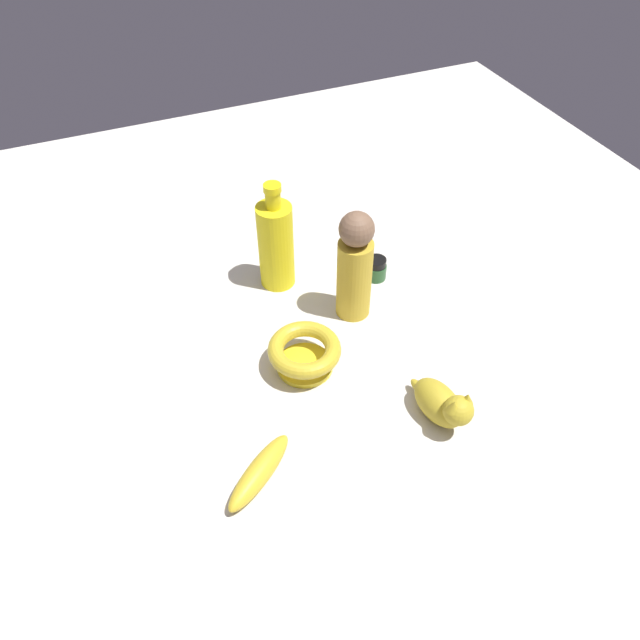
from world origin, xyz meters
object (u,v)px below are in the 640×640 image
Objects in this scene: bowl at (304,352)px; bottle_tall at (276,244)px; cat_figurine at (443,404)px; banana at (259,472)px; person_figure_adult at (355,266)px; nail_polish_jar at (376,269)px.

bottle_tall is (-0.04, -0.24, 0.06)m from bowl.
cat_figurine is 0.91× the size of banana.
person_figure_adult reaches higher than cat_figurine.
bottle_tall is 0.47m from banana.
cat_figurine reaches higher than bowl.
bowl reaches higher than banana.
banana is at bearing 66.28° from bottle_tall.
bottle_tall is 0.22m from nail_polish_jar.
person_figure_adult reaches higher than bowl.
person_figure_adult is 0.30m from cat_figurine.
cat_figurine reaches higher than nail_polish_jar.
bottle_tall reaches higher than cat_figurine.
cat_figurine is 0.60× the size of bottle_tall.
banana is at bearing 50.96° from bowl.
bowl is 0.25m from cat_figurine.
person_figure_adult reaches higher than nail_polish_jar.
person_figure_adult is 0.99× the size of bottle_tall.
bottle_tall is at bearing -73.57° from cat_figurine.
cat_figurine is at bearing 130.42° from bowl.
bowl is 0.86× the size of banana.
bottle_tall is (0.13, -0.43, 0.06)m from cat_figurine.
person_figure_adult is 1.52× the size of banana.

